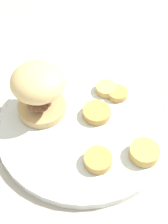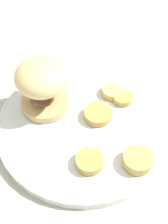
% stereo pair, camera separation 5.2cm
% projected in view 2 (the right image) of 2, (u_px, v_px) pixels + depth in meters
% --- Properties ---
extents(ground_plane, '(4.00, 4.00, 0.00)m').
position_uv_depth(ground_plane, '(84.00, 127.00, 0.55)').
color(ground_plane, '#B2A899').
extents(dinner_plate, '(0.30, 0.30, 0.02)m').
position_uv_depth(dinner_plate, '(84.00, 124.00, 0.54)').
color(dinner_plate, silver).
rests_on(dinner_plate, ground_plane).
extents(sandwich, '(0.09, 0.09, 0.10)m').
position_uv_depth(sandwich, '(42.00, 84.00, 0.52)').
color(sandwich, tan).
rests_on(sandwich, dinner_plate).
extents(potato_round_0, '(0.04, 0.04, 0.01)m').
position_uv_depth(potato_round_0, '(90.00, 161.00, 0.48)').
color(potato_round_0, tan).
rests_on(potato_round_0, dinner_plate).
extents(potato_round_1, '(0.04, 0.04, 0.01)m').
position_uv_depth(potato_round_1, '(123.00, 98.00, 0.56)').
color(potato_round_1, tan).
rests_on(potato_round_1, dinner_plate).
extents(potato_round_2, '(0.04, 0.04, 0.01)m').
position_uv_depth(potato_round_2, '(112.00, 91.00, 0.57)').
color(potato_round_2, '#DBB766').
rests_on(potato_round_2, dinner_plate).
extents(potato_round_3, '(0.05, 0.05, 0.02)m').
position_uv_depth(potato_round_3, '(138.00, 160.00, 0.48)').
color(potato_round_3, tan).
rests_on(potato_round_3, dinner_plate).
extents(potato_round_4, '(0.05, 0.05, 0.01)m').
position_uv_depth(potato_round_4, '(98.00, 114.00, 0.54)').
color(potato_round_4, tan).
rests_on(potato_round_4, dinner_plate).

